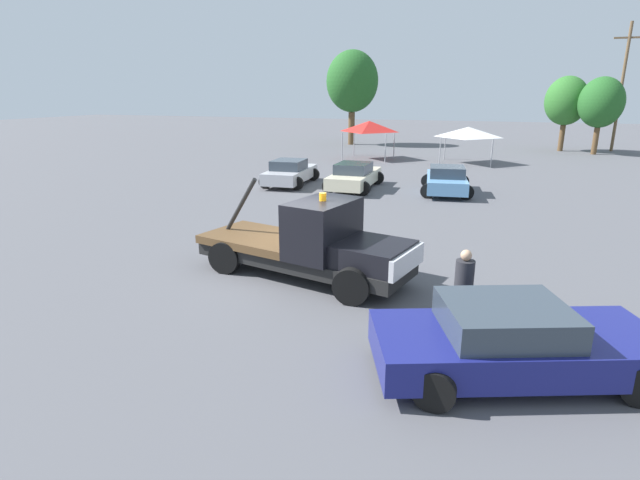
{
  "coord_description": "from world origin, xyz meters",
  "views": [
    {
      "loc": [
        4.59,
        -11.73,
        4.73
      ],
      "look_at": [
        0.5,
        0.0,
        1.05
      ],
      "focal_mm": 28.0,
      "sensor_mm": 36.0,
      "label": 1
    }
  ],
  "objects_px": {
    "tow_truck": "(314,245)",
    "tree_center": "(601,103)",
    "canopy_tent_white": "(468,132)",
    "tree_right": "(566,101)",
    "foreground_car": "(513,341)",
    "parked_car_skyblue": "(446,180)",
    "utility_pole": "(622,85)",
    "person_near_truck": "(464,284)",
    "parked_car_silver": "(290,172)",
    "tree_left": "(352,82)",
    "parked_car_cream": "(354,176)",
    "canopy_tent_red": "(369,126)",
    "traffic_cone": "(291,236)"
  },
  "relations": [
    {
      "from": "person_near_truck",
      "to": "tree_center",
      "type": "xyz_separation_m",
      "value": [
        7.77,
        35.05,
        2.98
      ]
    },
    {
      "from": "traffic_cone",
      "to": "parked_car_silver",
      "type": "bearing_deg",
      "value": 112.68
    },
    {
      "from": "parked_car_skyblue",
      "to": "tree_left",
      "type": "relative_size",
      "value": 0.53
    },
    {
      "from": "person_near_truck",
      "to": "utility_pole",
      "type": "height_order",
      "value": "utility_pole"
    },
    {
      "from": "tow_truck",
      "to": "tree_center",
      "type": "distance_m",
      "value": 35.43
    },
    {
      "from": "tree_center",
      "to": "parked_car_silver",
      "type": "bearing_deg",
      "value": -130.63
    },
    {
      "from": "canopy_tent_red",
      "to": "tree_left",
      "type": "distance_m",
      "value": 11.27
    },
    {
      "from": "parked_car_cream",
      "to": "utility_pole",
      "type": "relative_size",
      "value": 0.47
    },
    {
      "from": "person_near_truck",
      "to": "parked_car_skyblue",
      "type": "xyz_separation_m",
      "value": [
        -1.75,
        14.78,
        -0.35
      ]
    },
    {
      "from": "canopy_tent_white",
      "to": "utility_pole",
      "type": "xyz_separation_m",
      "value": [
        11.04,
        11.78,
        3.19
      ]
    },
    {
      "from": "foreground_car",
      "to": "tree_right",
      "type": "relative_size",
      "value": 0.86
    },
    {
      "from": "parked_car_skyblue",
      "to": "tree_right",
      "type": "relative_size",
      "value": 0.74
    },
    {
      "from": "person_near_truck",
      "to": "canopy_tent_white",
      "type": "bearing_deg",
      "value": 54.04
    },
    {
      "from": "tree_right",
      "to": "tree_center",
      "type": "bearing_deg",
      "value": -37.86
    },
    {
      "from": "tow_truck",
      "to": "tree_center",
      "type": "relative_size",
      "value": 1.05
    },
    {
      "from": "canopy_tent_white",
      "to": "tree_right",
      "type": "xyz_separation_m",
      "value": [
        7.0,
        10.54,
        1.93
      ]
    },
    {
      "from": "foreground_car",
      "to": "canopy_tent_white",
      "type": "distance_m",
      "value": 28.0
    },
    {
      "from": "parked_car_skyblue",
      "to": "canopy_tent_white",
      "type": "xyz_separation_m",
      "value": [
        0.25,
        11.49,
        1.48
      ]
    },
    {
      "from": "traffic_cone",
      "to": "foreground_car",
      "type": "bearing_deg",
      "value": -42.66
    },
    {
      "from": "tow_truck",
      "to": "canopy_tent_red",
      "type": "bearing_deg",
      "value": 113.84
    },
    {
      "from": "person_near_truck",
      "to": "canopy_tent_red",
      "type": "bearing_deg",
      "value": 68.61
    },
    {
      "from": "tow_truck",
      "to": "canopy_tent_white",
      "type": "height_order",
      "value": "tow_truck"
    },
    {
      "from": "foreground_car",
      "to": "parked_car_skyblue",
      "type": "bearing_deg",
      "value": 78.29
    },
    {
      "from": "foreground_car",
      "to": "parked_car_skyblue",
      "type": "relative_size",
      "value": 1.17
    },
    {
      "from": "tree_left",
      "to": "person_near_truck",
      "type": "bearing_deg",
      "value": -70.83
    },
    {
      "from": "parked_car_silver",
      "to": "tree_center",
      "type": "distance_m",
      "value": 27.26
    },
    {
      "from": "tree_left",
      "to": "canopy_tent_red",
      "type": "bearing_deg",
      "value": -67.38
    },
    {
      "from": "tow_truck",
      "to": "parked_car_skyblue",
      "type": "distance_m",
      "value": 13.22
    },
    {
      "from": "person_near_truck",
      "to": "tree_right",
      "type": "bearing_deg",
      "value": 42.28
    },
    {
      "from": "tree_right",
      "to": "foreground_car",
      "type": "bearing_deg",
      "value": -96.77
    },
    {
      "from": "tree_left",
      "to": "tree_right",
      "type": "height_order",
      "value": "tree_left"
    },
    {
      "from": "person_near_truck",
      "to": "tree_center",
      "type": "distance_m",
      "value": 36.03
    },
    {
      "from": "parked_car_cream",
      "to": "tree_left",
      "type": "bearing_deg",
      "value": 15.36
    },
    {
      "from": "foreground_car",
      "to": "tree_right",
      "type": "xyz_separation_m",
      "value": [
        4.56,
        38.4,
        3.41
      ]
    },
    {
      "from": "tow_truck",
      "to": "tree_right",
      "type": "distance_m",
      "value": 36.45
    },
    {
      "from": "parked_car_skyblue",
      "to": "tree_center",
      "type": "height_order",
      "value": "tree_center"
    },
    {
      "from": "person_near_truck",
      "to": "canopy_tent_white",
      "type": "xyz_separation_m",
      "value": [
        -1.5,
        26.27,
        1.13
      ]
    },
    {
      "from": "parked_car_skyblue",
      "to": "utility_pole",
      "type": "distance_m",
      "value": 26.29
    },
    {
      "from": "tree_right",
      "to": "canopy_tent_white",
      "type": "bearing_deg",
      "value": -123.57
    },
    {
      "from": "canopy_tent_white",
      "to": "parked_car_cream",
      "type": "bearing_deg",
      "value": -112.1
    },
    {
      "from": "tree_left",
      "to": "tree_center",
      "type": "height_order",
      "value": "tree_left"
    },
    {
      "from": "person_near_truck",
      "to": "tree_left",
      "type": "height_order",
      "value": "tree_left"
    },
    {
      "from": "tow_truck",
      "to": "foreground_car",
      "type": "xyz_separation_m",
      "value": [
        4.83,
        -3.32,
        -0.27
      ]
    },
    {
      "from": "parked_car_skyblue",
      "to": "foreground_car",
      "type": "bearing_deg",
      "value": -178.18
    },
    {
      "from": "parked_car_skyblue",
      "to": "tree_left",
      "type": "height_order",
      "value": "tree_left"
    },
    {
      "from": "parked_car_cream",
      "to": "parked_car_skyblue",
      "type": "xyz_separation_m",
      "value": [
        4.54,
        0.33,
        -0.0
      ]
    },
    {
      "from": "canopy_tent_red",
      "to": "tow_truck",
      "type": "bearing_deg",
      "value": -79.43
    },
    {
      "from": "canopy_tent_red",
      "to": "parked_car_silver",
      "type": "bearing_deg",
      "value": -96.62
    },
    {
      "from": "tree_center",
      "to": "utility_pole",
      "type": "distance_m",
      "value": 3.74
    },
    {
      "from": "tow_truck",
      "to": "tree_left",
      "type": "height_order",
      "value": "tree_left"
    }
  ]
}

